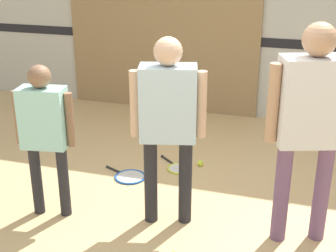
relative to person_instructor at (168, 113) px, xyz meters
The scene contains 8 objects.
ground_plane 0.98m from the person_instructor, 27.75° to the left, with size 16.00×16.00×0.00m, color tan.
wall_panel 2.97m from the person_instructor, 109.13° to the left, with size 2.70×0.05×2.09m.
person_instructor is the anchor object (origin of this frame).
person_student_left 1.03m from the person_instructor, 168.96° to the right, with size 0.50×0.27×1.33m.
person_student_right 1.07m from the person_instructor, ahead, with size 0.62×0.41×1.72m.
racket_spare_on_floor 1.38m from the person_instructor, 101.22° to the left, with size 0.47×0.44×0.03m.
racket_second_spare 1.31m from the person_instructor, 134.03° to the left, with size 0.54×0.42×0.03m.
tennis_ball_by_spare_racket 1.45m from the person_instructor, 89.24° to the left, with size 0.07×0.07×0.07m, color #CCE038.
Camera 1 is at (0.90, -3.35, 2.20)m, focal length 50.00 mm.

